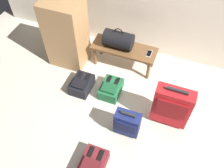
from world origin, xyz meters
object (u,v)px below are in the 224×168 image
duffel_bag_black (118,40)px  cell_phone (149,53)px  suitcase_upright_red (172,106)px  bench (124,50)px  backpack_green (111,89)px  suitcase_small_navy (127,123)px  backpack_dark (82,85)px  side_cabinet (66,34)px  backpack_maroon (93,164)px

duffel_bag_black → cell_phone: (0.48, 0.01, -0.13)m
duffel_bag_black → suitcase_upright_red: bearing=-38.2°
bench → backpack_green: (0.01, -0.60, -0.23)m
bench → duffel_bag_black: bearing=180.0°
suitcase_small_navy → backpack_dark: size_ratio=1.21×
side_cabinet → cell_phone: bearing=8.9°
backpack_dark → backpack_maroon: bearing=-58.7°
suitcase_upright_red → bench: bearing=138.9°
suitcase_upright_red → backpack_green: (-0.89, 0.18, -0.27)m
duffel_bag_black → suitcase_small_navy: size_ratio=0.96×
cell_phone → backpack_maroon: (-0.18, -1.73, -0.29)m
duffel_bag_black → backpack_maroon: 1.80m
bench → duffel_bag_black: duffel_bag_black is taller
duffel_bag_black → cell_phone: bearing=0.9°
duffel_bag_black → suitcase_upright_red: 1.27m
cell_phone → suitcase_upright_red: 0.94m
cell_phone → backpack_maroon: size_ratio=0.38×
suitcase_small_navy → cell_phone: bearing=92.1°
backpack_green → side_cabinet: (-0.87, 0.41, 0.46)m
bench → cell_phone: cell_phone is taller
side_cabinet → bench: bearing=12.3°
bench → backpack_maroon: (0.21, -1.72, -0.23)m
backpack_maroon → backpack_green: same height
backpack_dark → bench: bearing=57.9°
suitcase_small_navy → backpack_maroon: (-0.23, -0.58, -0.15)m
backpack_green → backpack_maroon: bearing=-80.1°
cell_phone → duffel_bag_black: bearing=-179.1°
bench → suitcase_upright_red: 1.19m
bench → backpack_green: 0.65m
bench → duffel_bag_black: size_ratio=2.27×
suitcase_small_navy → side_cabinet: bearing=143.6°
backpack_maroon → backpack_dark: same height
suitcase_upright_red → suitcase_small_navy: (-0.47, -0.36, -0.12)m
bench → side_cabinet: 0.91m
duffel_bag_black → side_cabinet: 0.79m
bench → backpack_dark: bearing=-122.1°
cell_phone → suitcase_small_navy: bearing=-87.9°
duffel_bag_black → suitcase_upright_red: duffel_bag_black is taller
duffel_bag_black → cell_phone: 0.50m
suitcase_upright_red → backpack_dark: bearing=175.5°
cell_phone → side_cabinet: side_cabinet is taller
duffel_bag_black → backpack_dark: (-0.33, -0.68, -0.42)m
suitcase_upright_red → cell_phone: bearing=122.8°
bench → backpack_dark: 0.83m
suitcase_small_navy → backpack_maroon: bearing=-111.2°
cell_phone → backpack_dark: (-0.82, -0.69, -0.29)m
backpack_maroon → side_cabinet: (-1.07, 1.53, 0.46)m
cell_phone → backpack_green: (-0.38, -0.61, -0.29)m
backpack_dark → side_cabinet: side_cabinet is taller
bench → suitcase_upright_red: bearing=-41.1°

